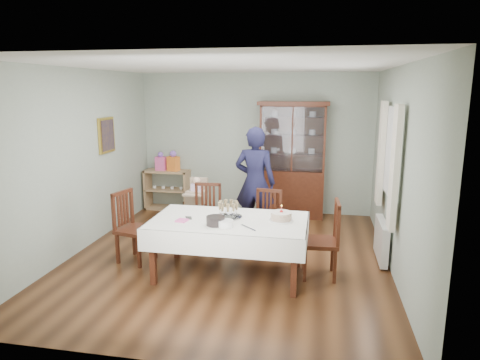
% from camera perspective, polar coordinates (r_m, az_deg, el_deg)
% --- Properties ---
extents(floor, '(5.00, 5.00, 0.00)m').
position_cam_1_polar(floor, '(6.33, -1.57, -10.23)').
color(floor, '#593319').
rests_on(floor, ground).
extents(room_shell, '(5.00, 5.00, 5.00)m').
position_cam_1_polar(room_shell, '(6.41, -0.65, 5.84)').
color(room_shell, '#9EAA99').
rests_on(room_shell, floor).
extents(dining_table, '(2.00, 1.16, 0.76)m').
position_cam_1_polar(dining_table, '(5.62, -1.47, -8.95)').
color(dining_table, '#482012').
rests_on(dining_table, floor).
extents(china_cabinet, '(1.30, 0.48, 2.18)m').
position_cam_1_polar(china_cabinet, '(8.09, 6.99, 2.91)').
color(china_cabinet, '#482012').
rests_on(china_cabinet, floor).
extents(sideboard, '(0.90, 0.38, 0.80)m').
position_cam_1_polar(sideboard, '(8.77, -9.64, -1.27)').
color(sideboard, tan).
rests_on(sideboard, floor).
extents(picture_frame, '(0.04, 0.48, 0.58)m').
position_cam_1_polar(picture_frame, '(7.42, -17.37, 5.73)').
color(picture_frame, gold).
rests_on(picture_frame, room_shell).
extents(window, '(0.04, 1.02, 1.22)m').
position_cam_1_polar(window, '(6.15, 19.66, 3.42)').
color(window, white).
rests_on(window, room_shell).
extents(curtain_left, '(0.07, 0.30, 1.55)m').
position_cam_1_polar(curtain_left, '(5.56, 19.93, 1.48)').
color(curtain_left, silver).
rests_on(curtain_left, room_shell).
extents(curtain_right, '(0.07, 0.30, 1.55)m').
position_cam_1_polar(curtain_right, '(6.77, 18.31, 3.39)').
color(curtain_right, silver).
rests_on(curtain_right, room_shell).
extents(radiator, '(0.10, 0.80, 0.55)m').
position_cam_1_polar(radiator, '(6.44, 18.33, -7.61)').
color(radiator, white).
rests_on(radiator, floor).
extents(chair_far_left, '(0.46, 0.46, 0.96)m').
position_cam_1_polar(chair_far_left, '(6.70, -4.48, -6.38)').
color(chair_far_left, '#482012').
rests_on(chair_far_left, floor).
extents(chair_far_right, '(0.47, 0.47, 0.92)m').
position_cam_1_polar(chair_far_right, '(6.46, 3.46, -7.18)').
color(chair_far_right, '#482012').
rests_on(chair_far_right, floor).
extents(chair_end_left, '(0.54, 0.54, 1.00)m').
position_cam_1_polar(chair_end_left, '(6.28, -13.81, -7.87)').
color(chair_end_left, '#482012').
rests_on(chair_end_left, floor).
extents(chair_end_right, '(0.48, 0.48, 1.01)m').
position_cam_1_polar(chair_end_right, '(5.72, 10.72, -9.72)').
color(chair_end_right, '#482012').
rests_on(chair_end_right, floor).
extents(woman, '(0.69, 0.48, 1.82)m').
position_cam_1_polar(woman, '(6.93, 2.02, -0.35)').
color(woman, black).
rests_on(woman, floor).
extents(high_chair, '(0.46, 0.46, 0.95)m').
position_cam_1_polar(high_chair, '(7.35, -5.74, -4.03)').
color(high_chair, black).
rests_on(high_chair, floor).
extents(champagne_tray, '(0.36, 0.36, 0.22)m').
position_cam_1_polar(champagne_tray, '(5.55, -1.57, -4.36)').
color(champagne_tray, silver).
rests_on(champagne_tray, dining_table).
extents(birthday_cake, '(0.31, 0.31, 0.21)m').
position_cam_1_polar(birthday_cake, '(5.46, 5.52, -4.88)').
color(birthday_cake, white).
rests_on(birthday_cake, dining_table).
extents(plate_stack_dark, '(0.27, 0.27, 0.11)m').
position_cam_1_polar(plate_stack_dark, '(5.28, -3.27, -5.45)').
color(plate_stack_dark, black).
rests_on(plate_stack_dark, dining_table).
extents(plate_stack_white, '(0.25, 0.25, 0.08)m').
position_cam_1_polar(plate_stack_white, '(5.22, -1.92, -5.81)').
color(plate_stack_white, white).
rests_on(plate_stack_white, dining_table).
extents(napkin_stack, '(0.16, 0.16, 0.02)m').
position_cam_1_polar(napkin_stack, '(5.48, -7.76, -5.37)').
color(napkin_stack, '#E7559D').
rests_on(napkin_stack, dining_table).
extents(cutlery, '(0.15, 0.17, 0.01)m').
position_cam_1_polar(cutlery, '(5.59, -7.19, -5.03)').
color(cutlery, silver).
rests_on(cutlery, dining_table).
extents(cake_knife, '(0.22, 0.22, 0.01)m').
position_cam_1_polar(cake_knife, '(5.17, 1.11, -6.37)').
color(cake_knife, silver).
rests_on(cake_knife, dining_table).
extents(gift_bag_pink, '(0.21, 0.14, 0.37)m').
position_cam_1_polar(gift_bag_pink, '(8.68, -10.52, 2.36)').
color(gift_bag_pink, '#E7559D').
rests_on(gift_bag_pink, sideboard).
extents(gift_bag_orange, '(0.25, 0.21, 0.40)m').
position_cam_1_polar(gift_bag_orange, '(8.59, -8.88, 2.42)').
color(gift_bag_orange, orange).
rests_on(gift_bag_orange, sideboard).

